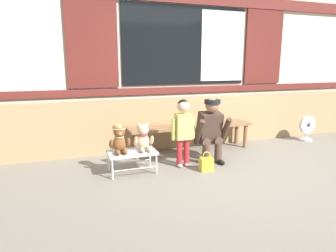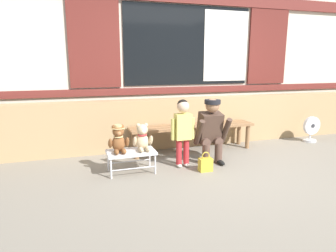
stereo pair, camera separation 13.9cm
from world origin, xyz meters
name	(u,v)px [view 2 (the right image)]	position (x,y,z in m)	size (l,w,h in m)	color
ground_plane	(236,170)	(0.00, 0.00, 0.00)	(60.00, 60.00, 0.00)	gray
brick_low_wall	(196,121)	(0.00, 1.43, 0.42)	(8.10, 0.25, 0.85)	tan
shop_facade	(187,42)	(0.00, 1.94, 1.82)	(8.26, 0.26, 3.63)	beige
wooden_bench_long	(192,129)	(-0.22, 1.06, 0.37)	(2.10, 0.40, 0.44)	#8E6642
small_display_bench	(131,153)	(-1.38, 0.37, 0.27)	(0.64, 0.36, 0.30)	silver
teddy_bear_with_hat	(119,139)	(-1.54, 0.37, 0.47)	(0.28, 0.27, 0.36)	brown
teddy_bear_plain	(143,138)	(-1.22, 0.37, 0.46)	(0.28, 0.26, 0.36)	#CCB289
child_standing	(183,126)	(-0.65, 0.38, 0.59)	(0.35, 0.18, 0.96)	#B7282D
adult_crouching	(211,130)	(-0.18, 0.45, 0.48)	(0.50, 0.49, 0.95)	brown
handbag_on_ground	(206,164)	(-0.42, 0.11, 0.10)	(0.18, 0.11, 0.27)	gold
floor_fan	(311,129)	(2.11, 0.93, 0.24)	(0.34, 0.24, 0.48)	silver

